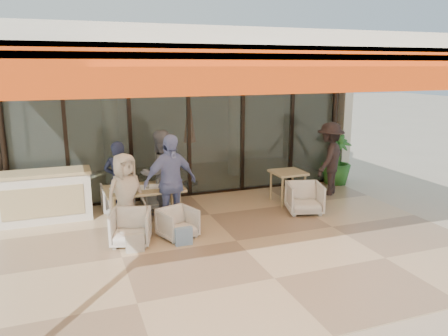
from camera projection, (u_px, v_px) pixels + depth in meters
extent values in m
plane|color=#C6B293|center=(236.00, 242.00, 7.76)|extent=(70.00, 70.00, 0.00)
cube|color=tan|center=(236.00, 242.00, 7.76)|extent=(8.00, 6.00, 0.01)
cube|color=silver|center=(238.00, 50.00, 7.01)|extent=(8.00, 6.00, 0.20)
cube|color=#E6410C|center=(347.00, 70.00, 4.39)|extent=(8.00, 0.12, 0.45)
cube|color=orange|center=(311.00, 58.00, 4.99)|extent=(8.00, 1.50, 0.06)
cylinder|color=black|center=(3.00, 141.00, 8.72)|extent=(0.12, 0.12, 3.20)
cylinder|color=black|center=(334.00, 123.00, 11.34)|extent=(0.12, 0.12, 3.20)
cube|color=#9EADA3|center=(189.00, 130.00, 10.13)|extent=(8.00, 0.03, 3.20)
cube|color=black|center=(190.00, 195.00, 10.49)|extent=(8.00, 0.10, 0.08)
cube|color=black|center=(187.00, 61.00, 9.78)|extent=(8.00, 0.10, 0.08)
cube|color=black|center=(66.00, 137.00, 9.22)|extent=(0.08, 0.10, 3.20)
cube|color=black|center=(130.00, 133.00, 9.68)|extent=(0.08, 0.10, 3.20)
cube|color=black|center=(189.00, 130.00, 10.13)|extent=(0.08, 0.10, 3.20)
cube|color=black|center=(242.00, 127.00, 10.59)|extent=(0.08, 0.10, 3.20)
cube|color=black|center=(291.00, 125.00, 11.05)|extent=(0.08, 0.10, 3.20)
cube|color=black|center=(335.00, 123.00, 11.49)|extent=(0.08, 0.10, 3.20)
cube|color=silver|center=(157.00, 111.00, 13.31)|extent=(9.00, 0.25, 3.40)
cube|color=silver|center=(313.00, 112.00, 13.20)|extent=(0.25, 3.50, 3.40)
cube|color=silver|center=(169.00, 52.00, 11.32)|extent=(9.00, 3.50, 0.25)
cube|color=tan|center=(173.00, 179.00, 12.10)|extent=(8.00, 3.50, 0.02)
cylinder|color=silver|center=(111.00, 129.00, 11.08)|extent=(0.40, 0.40, 3.00)
cylinder|color=silver|center=(235.00, 123.00, 12.23)|extent=(0.40, 0.40, 3.00)
cylinder|color=black|center=(126.00, 68.00, 10.51)|extent=(0.03, 0.03, 0.70)
cube|color=black|center=(127.00, 87.00, 10.61)|extent=(0.30, 0.30, 0.40)
sphere|color=#FFBF72|center=(127.00, 87.00, 10.61)|extent=(0.18, 0.18, 0.18)
cylinder|color=black|center=(258.00, 68.00, 11.69)|extent=(0.03, 0.03, 0.70)
cube|color=black|center=(258.00, 85.00, 11.79)|extent=(0.30, 0.30, 0.40)
sphere|color=#FFBF72|center=(258.00, 85.00, 11.79)|extent=(0.18, 0.18, 0.18)
cylinder|color=black|center=(190.00, 183.00, 11.50)|extent=(0.40, 0.40, 0.05)
cylinder|color=black|center=(190.00, 146.00, 11.27)|extent=(0.04, 0.04, 2.10)
cone|color=orange|center=(189.00, 120.00, 11.13)|extent=(0.32, 0.32, 1.10)
cube|color=silver|center=(44.00, 198.00, 8.66)|extent=(1.80, 0.60, 1.00)
cube|color=tan|center=(41.00, 173.00, 8.55)|extent=(1.85, 0.65, 0.06)
cube|color=tan|center=(43.00, 202.00, 8.38)|extent=(1.50, 0.02, 0.60)
cube|color=tan|center=(144.00, 189.00, 8.51)|extent=(1.50, 0.90, 0.05)
cube|color=white|center=(144.00, 187.00, 8.51)|extent=(1.30, 0.35, 0.01)
cylinder|color=tan|center=(115.00, 215.00, 8.10)|extent=(0.06, 0.06, 0.70)
cylinder|color=tan|center=(180.00, 208.00, 8.51)|extent=(0.06, 0.06, 0.70)
cylinder|color=tan|center=(111.00, 205.00, 8.68)|extent=(0.06, 0.06, 0.70)
cylinder|color=tan|center=(172.00, 199.00, 9.10)|extent=(0.06, 0.06, 0.70)
cylinder|color=white|center=(122.00, 189.00, 8.20)|extent=(0.06, 0.06, 0.11)
cylinder|color=white|center=(129.00, 183.00, 8.59)|extent=(0.06, 0.06, 0.11)
cylinder|color=white|center=(147.00, 186.00, 8.42)|extent=(0.06, 0.06, 0.11)
cylinder|color=white|center=(157.00, 181.00, 8.76)|extent=(0.06, 0.06, 0.11)
cylinder|color=white|center=(172.00, 185.00, 8.48)|extent=(0.06, 0.06, 0.11)
cylinder|color=white|center=(115.00, 186.00, 8.35)|extent=(0.06, 0.06, 0.11)
cylinder|color=#993916|center=(114.00, 184.00, 8.44)|extent=(0.07, 0.07, 0.16)
cylinder|color=black|center=(136.00, 180.00, 8.71)|extent=(0.09, 0.09, 0.17)
cylinder|color=black|center=(136.00, 176.00, 8.69)|extent=(0.10, 0.10, 0.01)
cylinder|color=white|center=(123.00, 193.00, 8.08)|extent=(0.22, 0.22, 0.01)
cylinder|color=white|center=(170.00, 189.00, 8.38)|extent=(0.22, 0.22, 0.01)
cylinder|color=white|center=(119.00, 185.00, 8.65)|extent=(0.22, 0.22, 0.01)
cylinder|color=white|center=(163.00, 181.00, 8.95)|extent=(0.22, 0.22, 0.01)
imported|color=white|center=(117.00, 197.00, 9.33)|extent=(0.66, 0.61, 0.67)
imported|color=white|center=(156.00, 194.00, 9.62)|extent=(0.62, 0.58, 0.60)
imported|color=white|center=(131.00, 226.00, 7.59)|extent=(0.81, 0.78, 0.68)
imported|color=white|center=(178.00, 222.00, 7.88)|extent=(0.75, 0.73, 0.61)
imported|color=#171A33|center=(119.00, 181.00, 8.76)|extent=(0.68, 0.55, 1.62)
imported|color=slate|center=(160.00, 173.00, 9.03)|extent=(1.05, 0.94, 1.79)
imported|color=beige|center=(125.00, 195.00, 7.95)|extent=(0.88, 0.74, 1.54)
imported|color=#7683C6|center=(170.00, 183.00, 8.20)|extent=(1.15, 0.71, 1.84)
cube|color=silver|center=(135.00, 244.00, 7.26)|extent=(0.30, 0.10, 0.34)
cube|color=#99BFD8|center=(184.00, 237.00, 7.55)|extent=(0.30, 0.10, 0.34)
cube|color=tan|center=(288.00, 172.00, 9.81)|extent=(0.70, 0.70, 0.05)
cylinder|color=tan|center=(282.00, 193.00, 9.55)|extent=(0.05, 0.05, 0.70)
cylinder|color=tan|center=(305.00, 190.00, 9.74)|extent=(0.05, 0.05, 0.70)
cylinder|color=tan|center=(271.00, 186.00, 10.06)|extent=(0.05, 0.05, 0.70)
cylinder|color=tan|center=(292.00, 184.00, 10.25)|extent=(0.05, 0.05, 0.70)
imported|color=white|center=(305.00, 197.00, 9.21)|extent=(0.86, 0.83, 0.73)
imported|color=black|center=(329.00, 159.00, 10.43)|extent=(1.31, 1.22, 1.77)
imported|color=#1E5919|center=(336.00, 159.00, 11.41)|extent=(0.89, 0.89, 1.37)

